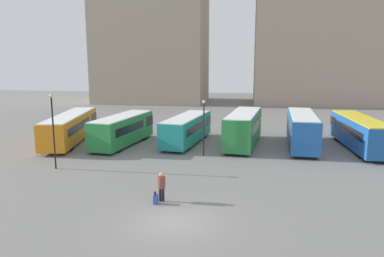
{
  "coord_description": "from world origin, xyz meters",
  "views": [
    {
      "loc": [
        3.58,
        -17.86,
        8.22
      ],
      "look_at": [
        -1.19,
        14.52,
        2.29
      ],
      "focal_mm": 35.0,
      "sensor_mm": 36.0,
      "label": 1
    }
  ],
  "objects_px": {
    "bus_0": "(71,127)",
    "bus_4": "(302,129)",
    "bus_3": "(244,128)",
    "suitcase": "(156,199)",
    "bus_2": "(187,128)",
    "lamp_post_0": "(204,123)",
    "lamp_post_1": "(53,125)",
    "traveler": "(161,184)",
    "bus_1": "(123,129)",
    "bus_5": "(360,132)"
  },
  "relations": [
    {
      "from": "suitcase",
      "to": "bus_3",
      "type": "bearing_deg",
      "value": -16.66
    },
    {
      "from": "bus_5",
      "to": "traveler",
      "type": "distance_m",
      "value": 22.23
    },
    {
      "from": "bus_2",
      "to": "bus_3",
      "type": "xyz_separation_m",
      "value": [
        5.67,
        -0.16,
        0.27
      ]
    },
    {
      "from": "bus_5",
      "to": "lamp_post_1",
      "type": "distance_m",
      "value": 27.28
    },
    {
      "from": "bus_4",
      "to": "suitcase",
      "type": "bearing_deg",
      "value": 151.11
    },
    {
      "from": "bus_0",
      "to": "lamp_post_1",
      "type": "xyz_separation_m",
      "value": [
        3.29,
        -9.38,
        1.82
      ]
    },
    {
      "from": "bus_0",
      "to": "bus_2",
      "type": "xyz_separation_m",
      "value": [
        11.89,
        1.17,
        -0.07
      ]
    },
    {
      "from": "bus_1",
      "to": "bus_3",
      "type": "distance_m",
      "value": 11.94
    },
    {
      "from": "bus_3",
      "to": "traveler",
      "type": "distance_m",
      "value": 16.54
    },
    {
      "from": "bus_0",
      "to": "lamp_post_1",
      "type": "bearing_deg",
      "value": -170.49
    },
    {
      "from": "bus_0",
      "to": "lamp_post_1",
      "type": "distance_m",
      "value": 10.11
    },
    {
      "from": "bus_3",
      "to": "bus_0",
      "type": "bearing_deg",
      "value": 100.37
    },
    {
      "from": "bus_0",
      "to": "bus_1",
      "type": "height_order",
      "value": "bus_1"
    },
    {
      "from": "bus_3",
      "to": "lamp_post_1",
      "type": "bearing_deg",
      "value": 133.14
    },
    {
      "from": "lamp_post_1",
      "to": "bus_0",
      "type": "bearing_deg",
      "value": 109.34
    },
    {
      "from": "bus_2",
      "to": "bus_4",
      "type": "relative_size",
      "value": 0.97
    },
    {
      "from": "bus_3",
      "to": "traveler",
      "type": "height_order",
      "value": "bus_3"
    },
    {
      "from": "bus_1",
      "to": "lamp_post_1",
      "type": "xyz_separation_m",
      "value": [
        -2.42,
        -8.94,
        1.82
      ]
    },
    {
      "from": "lamp_post_0",
      "to": "lamp_post_1",
      "type": "distance_m",
      "value": 12.2
    },
    {
      "from": "bus_0",
      "to": "bus_4",
      "type": "xyz_separation_m",
      "value": [
        23.13,
        1.06,
        0.19
      ]
    },
    {
      "from": "lamp_post_1",
      "to": "bus_2",
      "type": "bearing_deg",
      "value": 50.83
    },
    {
      "from": "suitcase",
      "to": "bus_1",
      "type": "bearing_deg",
      "value": 25.1
    },
    {
      "from": "bus_1",
      "to": "bus_5",
      "type": "bearing_deg",
      "value": -78.12
    },
    {
      "from": "lamp_post_1",
      "to": "suitcase",
      "type": "bearing_deg",
      "value": -32.25
    },
    {
      "from": "lamp_post_0",
      "to": "lamp_post_1",
      "type": "bearing_deg",
      "value": -153.18
    },
    {
      "from": "bus_3",
      "to": "suitcase",
      "type": "bearing_deg",
      "value": 170.48
    },
    {
      "from": "bus_1",
      "to": "bus_5",
      "type": "height_order",
      "value": "bus_5"
    },
    {
      "from": "lamp_post_1",
      "to": "bus_3",
      "type": "bearing_deg",
      "value": 36.06
    },
    {
      "from": "bus_2",
      "to": "suitcase",
      "type": "height_order",
      "value": "bus_2"
    },
    {
      "from": "suitcase",
      "to": "lamp_post_1",
      "type": "xyz_separation_m",
      "value": [
        -9.4,
        5.93,
        3.11
      ]
    },
    {
      "from": "bus_4",
      "to": "bus_5",
      "type": "relative_size",
      "value": 0.9
    },
    {
      "from": "bus_2",
      "to": "bus_5",
      "type": "distance_m",
      "value": 16.54
    },
    {
      "from": "bus_5",
      "to": "traveler",
      "type": "height_order",
      "value": "bus_5"
    },
    {
      "from": "bus_4",
      "to": "traveler",
      "type": "relative_size",
      "value": 5.76
    },
    {
      "from": "bus_4",
      "to": "lamp_post_0",
      "type": "height_order",
      "value": "lamp_post_0"
    },
    {
      "from": "bus_1",
      "to": "suitcase",
      "type": "height_order",
      "value": "bus_1"
    },
    {
      "from": "bus_1",
      "to": "bus_3",
      "type": "xyz_separation_m",
      "value": [
        11.85,
        1.44,
        0.2
      ]
    },
    {
      "from": "bus_2",
      "to": "bus_4",
      "type": "xyz_separation_m",
      "value": [
        11.24,
        -0.11,
        0.26
      ]
    },
    {
      "from": "bus_5",
      "to": "bus_0",
      "type": "bearing_deg",
      "value": 89.57
    },
    {
      "from": "bus_2",
      "to": "traveler",
      "type": "height_order",
      "value": "bus_2"
    },
    {
      "from": "bus_1",
      "to": "suitcase",
      "type": "xyz_separation_m",
      "value": [
        6.98,
        -14.87,
        -1.29
      ]
    },
    {
      "from": "bus_4",
      "to": "bus_1",
      "type": "bearing_deg",
      "value": 98.55
    },
    {
      "from": "bus_5",
      "to": "suitcase",
      "type": "height_order",
      "value": "bus_5"
    },
    {
      "from": "lamp_post_0",
      "to": "suitcase",
      "type": "bearing_deg",
      "value": -97.4
    },
    {
      "from": "bus_0",
      "to": "bus_2",
      "type": "distance_m",
      "value": 11.94
    },
    {
      "from": "bus_3",
      "to": "bus_5",
      "type": "relative_size",
      "value": 0.87
    },
    {
      "from": "bus_3",
      "to": "suitcase",
      "type": "height_order",
      "value": "bus_3"
    },
    {
      "from": "bus_1",
      "to": "bus_4",
      "type": "xyz_separation_m",
      "value": [
        17.42,
        1.5,
        0.19
      ]
    },
    {
      "from": "bus_1",
      "to": "lamp_post_0",
      "type": "relative_size",
      "value": 1.97
    },
    {
      "from": "bus_4",
      "to": "suitcase",
      "type": "height_order",
      "value": "bus_4"
    }
  ]
}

